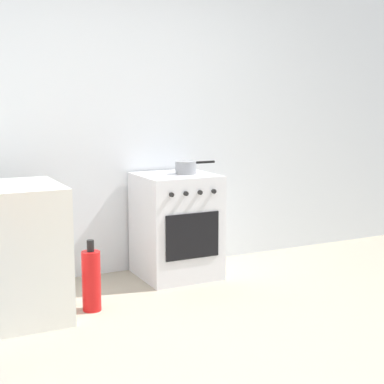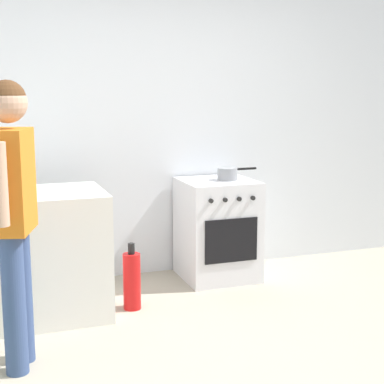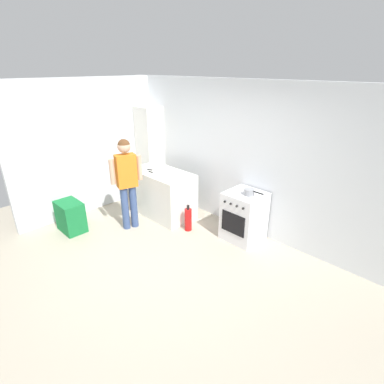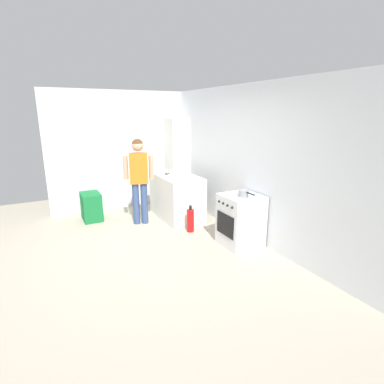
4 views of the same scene
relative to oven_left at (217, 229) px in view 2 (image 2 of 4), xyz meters
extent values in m
plane|color=#ADA38E|center=(-0.35, -1.58, -0.43)|extent=(8.00, 8.00, 0.00)
cube|color=silver|center=(-0.35, 0.37, 0.87)|extent=(6.00, 0.10, 2.60)
cube|color=silver|center=(-1.70, -0.38, 0.02)|extent=(1.30, 0.70, 0.90)
cube|color=silver|center=(0.00, 0.00, 0.00)|extent=(0.61, 0.60, 0.85)
cube|color=black|center=(0.00, -0.30, -0.03)|extent=(0.45, 0.01, 0.36)
cylinder|color=black|center=(-0.14, -0.12, 0.42)|extent=(0.19, 0.19, 0.01)
cylinder|color=black|center=(0.14, -0.12, 0.42)|extent=(0.19, 0.19, 0.01)
cylinder|color=black|center=(-0.14, 0.12, 0.42)|extent=(0.19, 0.19, 0.01)
cylinder|color=black|center=(0.14, 0.12, 0.42)|extent=(0.19, 0.19, 0.01)
cylinder|color=black|center=(-0.18, -0.31, 0.31)|extent=(0.04, 0.02, 0.04)
cylinder|color=black|center=(-0.06, -0.31, 0.31)|extent=(0.04, 0.02, 0.04)
cylinder|color=black|center=(0.06, -0.31, 0.31)|extent=(0.04, 0.02, 0.04)
cylinder|color=black|center=(0.18, -0.31, 0.31)|extent=(0.04, 0.02, 0.04)
cylinder|color=gray|center=(0.08, -0.02, 0.48)|extent=(0.17, 0.17, 0.10)
cylinder|color=black|center=(0.25, -0.02, 0.51)|extent=(0.18, 0.02, 0.02)
cube|color=silver|center=(-1.70, -0.53, 0.48)|extent=(0.14, 0.04, 0.01)
cylinder|color=#384C7A|center=(-1.73, -1.23, -0.02)|extent=(0.13, 0.13, 0.82)
cylinder|color=#384C7A|center=(-1.68, -1.08, -0.02)|extent=(0.13, 0.13, 0.82)
cube|color=orange|center=(-1.71, -1.15, 0.68)|extent=(0.29, 0.38, 0.58)
cylinder|color=tan|center=(-1.64, -0.92, 0.70)|extent=(0.09, 0.09, 0.44)
sphere|color=tan|center=(-1.71, -1.15, 1.11)|extent=(0.22, 0.22, 0.22)
sphere|color=brown|center=(-1.71, -1.15, 1.13)|extent=(0.21, 0.21, 0.21)
cylinder|color=red|center=(-0.87, -0.48, -0.22)|extent=(0.13, 0.13, 0.42)
cylinder|color=black|center=(-0.87, -0.48, 0.03)|extent=(0.05, 0.05, 0.08)
camera|label=1|loc=(-2.00, -4.28, 1.03)|focal=55.00mm
camera|label=2|loc=(-1.84, -4.53, 1.19)|focal=55.00mm
camera|label=3|loc=(2.56, -3.84, 2.36)|focal=28.00mm
camera|label=4|loc=(3.72, -2.85, 1.72)|focal=28.00mm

